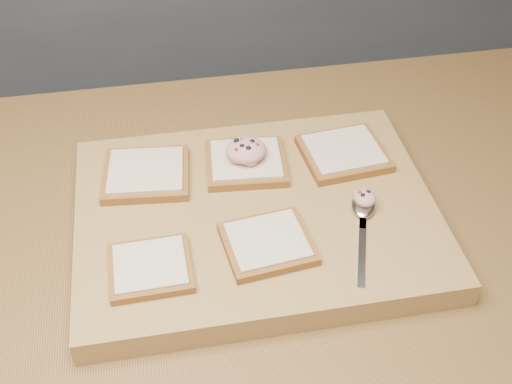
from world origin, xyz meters
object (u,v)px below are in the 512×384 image
cutting_board (256,216)px  spoon (363,212)px  bread_far_center (246,162)px  tuna_salad_dollop (246,150)px

cutting_board → spoon: spoon is taller
bread_far_center → tuna_salad_dollop: tuna_salad_dollop is taller
cutting_board → spoon: (0.15, -0.04, 0.03)m
cutting_board → spoon: bearing=-16.3°
cutting_board → bread_far_center: bearing=89.6°
cutting_board → tuna_salad_dollop: bearing=89.5°
tuna_salad_dollop → bread_far_center: bearing=-98.3°
tuna_salad_dollop → spoon: (0.15, -0.14, -0.03)m
spoon → cutting_board: bearing=163.7°
tuna_salad_dollop → spoon: bearing=-42.5°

